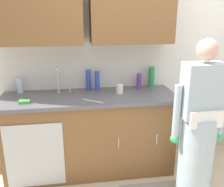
{
  "coord_description": "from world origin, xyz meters",
  "views": [
    {
      "loc": [
        -0.71,
        -2.05,
        1.85
      ],
      "look_at": [
        -0.31,
        0.55,
        1.0
      ],
      "focal_mm": 41.38,
      "sensor_mm": 36.0,
      "label": 1
    }
  ],
  "objects": [
    {
      "name": "sink",
      "position": [
        -0.85,
        0.71,
        0.93
      ],
      "size": [
        0.5,
        0.36,
        0.35
      ],
      "color": "#B7BABF",
      "rests_on": "counter_cabinet"
    },
    {
      "name": "bottle_soap",
      "position": [
        0.07,
        0.9,
        1.03
      ],
      "size": [
        0.06,
        0.06,
        0.18
      ],
      "primitive_type": "cylinder",
      "color": "#66388C",
      "rests_on": "countertop"
    },
    {
      "name": "bottle_cleaner_spray",
      "position": [
        -1.33,
        0.93,
        1.03
      ],
      "size": [
        0.07,
        0.07,
        0.18
      ],
      "primitive_type": "cylinder",
      "color": "silver",
      "rests_on": "countertop"
    },
    {
      "name": "cup_by_sink",
      "position": [
        -0.2,
        0.73,
        0.99
      ],
      "size": [
        0.08,
        0.08,
        0.1
      ],
      "primitive_type": "cylinder",
      "color": "white",
      "rests_on": "countertop"
    },
    {
      "name": "person_at_sink",
      "position": [
        0.47,
        0.08,
        0.69
      ],
      "size": [
        0.55,
        0.34,
        1.62
      ],
      "color": "white",
      "rests_on": "ground"
    },
    {
      "name": "bottle_dish_liquid",
      "position": [
        -0.44,
        0.89,
        1.06
      ],
      "size": [
        0.06,
        0.06,
        0.23
      ],
      "primitive_type": "cylinder",
      "color": "#334CB2",
      "rests_on": "countertop"
    },
    {
      "name": "kitchen_wall_with_uppers",
      "position": [
        -0.14,
        0.99,
        1.48
      ],
      "size": [
        4.8,
        0.44,
        2.7
      ],
      "color": "silver",
      "rests_on": "ground"
    },
    {
      "name": "knife_on_counter",
      "position": [
        -0.52,
        0.5,
        0.94
      ],
      "size": [
        0.21,
        0.16,
        0.01
      ],
      "primitive_type": "cube",
      "rotation": [
        0.0,
        0.0,
        5.64
      ],
      "color": "silver",
      "rests_on": "countertop"
    },
    {
      "name": "countertop",
      "position": [
        -0.55,
        0.7,
        0.92
      ],
      "size": [
        1.96,
        0.66,
        0.04
      ],
      "primitive_type": "cube",
      "color": "#595960",
      "rests_on": "counter_cabinet"
    },
    {
      "name": "bottle_water_short",
      "position": [
        -0.54,
        0.93,
        1.06
      ],
      "size": [
        0.06,
        0.06,
        0.24
      ],
      "primitive_type": "cylinder",
      "color": "#334CB2",
      "rests_on": "countertop"
    },
    {
      "name": "sponge",
      "position": [
        -1.22,
        0.55,
        0.96
      ],
      "size": [
        0.11,
        0.07,
        0.03
      ],
      "primitive_type": "cube",
      "color": "#4CBF4C",
      "rests_on": "countertop"
    },
    {
      "name": "bottle_water_tall",
      "position": [
        0.24,
        0.93,
        1.07
      ],
      "size": [
        0.07,
        0.07,
        0.25
      ],
      "primitive_type": "cylinder",
      "color": "#2D8C4C",
      "rests_on": "countertop"
    },
    {
      "name": "counter_cabinet",
      "position": [
        -0.55,
        0.7,
        0.45
      ],
      "size": [
        1.9,
        0.62,
        0.9
      ],
      "color": "brown",
      "rests_on": "ground"
    }
  ]
}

